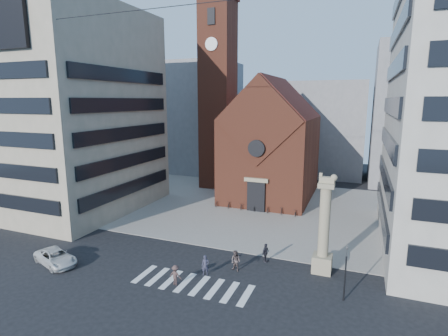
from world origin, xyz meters
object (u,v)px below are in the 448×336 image
at_px(traffic_light, 345,272).
at_px(white_car, 56,257).
at_px(pedestrian_1, 236,261).
at_px(pedestrian_2, 265,253).
at_px(scooter_0, 218,203).
at_px(lion_column, 324,234).
at_px(pedestrian_0, 205,265).

bearing_deg(traffic_light, white_car, -172.07).
distance_m(white_car, pedestrian_1, 16.20).
relative_size(white_car, pedestrian_2, 2.67).
bearing_deg(traffic_light, pedestrian_2, 150.29).
distance_m(white_car, pedestrian_2, 18.93).
bearing_deg(scooter_0, pedestrian_1, -63.75).
bearing_deg(white_car, lion_column, -53.78).
bearing_deg(pedestrian_1, pedestrian_2, 68.63).
bearing_deg(white_car, pedestrian_1, -54.90).
height_order(pedestrian_1, pedestrian_2, pedestrian_1).
height_order(traffic_light, scooter_0, traffic_light).
bearing_deg(pedestrian_0, white_car, 169.96).
xyz_separation_m(traffic_light, pedestrian_2, (-7.01, 4.00, -1.41)).
distance_m(pedestrian_1, scooter_0, 18.85).
bearing_deg(white_car, pedestrian_2, -49.02).
bearing_deg(lion_column, traffic_light, -63.54).
bearing_deg(pedestrian_0, pedestrian_1, 13.21).
bearing_deg(lion_column, pedestrian_2, 180.00).
bearing_deg(pedestrian_2, pedestrian_0, 152.24).
distance_m(white_car, scooter_0, 22.56).
distance_m(traffic_light, white_car, 24.72).
bearing_deg(white_car, traffic_light, -64.11).
bearing_deg(pedestrian_2, white_car, 129.30).
distance_m(pedestrian_1, pedestrian_2, 3.27).
xyz_separation_m(white_car, scooter_0, (6.82, 21.50, -0.17)).
bearing_deg(pedestrian_0, lion_column, 1.47).
xyz_separation_m(pedestrian_0, scooter_0, (-6.51, 18.33, -0.38)).
distance_m(pedestrian_0, pedestrian_1, 2.68).
distance_m(pedestrian_2, scooter_0, 17.65).
xyz_separation_m(lion_column, pedestrian_1, (-6.96, -2.63, -2.53)).
bearing_deg(pedestrian_0, pedestrian_2, 22.52).
relative_size(white_car, pedestrian_1, 2.54).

